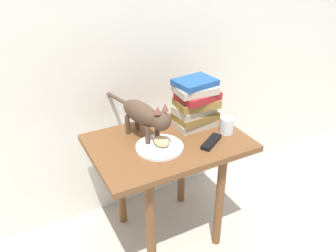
{
  "coord_description": "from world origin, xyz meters",
  "views": [
    {
      "loc": [
        -0.68,
        -1.28,
        1.48
      ],
      "look_at": [
        0.0,
        0.0,
        0.69
      ],
      "focal_mm": 36.87,
      "sensor_mm": 36.0,
      "label": 1
    }
  ],
  "objects": [
    {
      "name": "tv_remote",
      "position": [
        0.17,
        -0.13,
        0.62
      ],
      "size": [
        0.15,
        0.12,
        0.02
      ],
      "primitive_type": "cube",
      "rotation": [
        0.0,
        0.0,
        0.56
      ],
      "color": "black",
      "rests_on": "side_table"
    },
    {
      "name": "ground_plane",
      "position": [
        0.0,
        0.0,
        0.0
      ],
      "size": [
        6.0,
        6.0,
        0.0
      ],
      "primitive_type": "plane",
      "color": "#B2A899"
    },
    {
      "name": "bread_roll",
      "position": [
        -0.06,
        -0.05,
        0.64
      ],
      "size": [
        0.09,
        0.1,
        0.05
      ],
      "primitive_type": "ellipsoid",
      "rotation": [
        0.0,
        0.0,
        1.99
      ],
      "color": "#E0BC7A",
      "rests_on": "plate"
    },
    {
      "name": "cat",
      "position": [
        -0.09,
        0.06,
        0.74
      ],
      "size": [
        0.16,
        0.47,
        0.23
      ],
      "color": "#4C3828",
      "rests_on": "side_table"
    },
    {
      "name": "side_table",
      "position": [
        0.0,
        0.0,
        0.51
      ],
      "size": [
        0.76,
        0.52,
        0.61
      ],
      "color": "brown",
      "rests_on": "ground"
    },
    {
      "name": "candle_jar",
      "position": [
        0.3,
        -0.07,
        0.64
      ],
      "size": [
        0.07,
        0.07,
        0.08
      ],
      "color": "silver",
      "rests_on": "side_table"
    },
    {
      "name": "back_panel",
      "position": [
        0.0,
        0.38,
        1.1
      ],
      "size": [
        4.0,
        0.04,
        2.2
      ],
      "primitive_type": "cube",
      "color": "silver",
      "rests_on": "ground"
    },
    {
      "name": "plate",
      "position": [
        -0.07,
        -0.05,
        0.61
      ],
      "size": [
        0.23,
        0.23,
        0.01
      ],
      "primitive_type": "cylinder",
      "color": "white",
      "rests_on": "side_table"
    },
    {
      "name": "book_stack",
      "position": [
        0.19,
        0.06,
        0.74
      ],
      "size": [
        0.23,
        0.19,
        0.26
      ],
      "color": "#BCB299",
      "rests_on": "side_table"
    }
  ]
}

